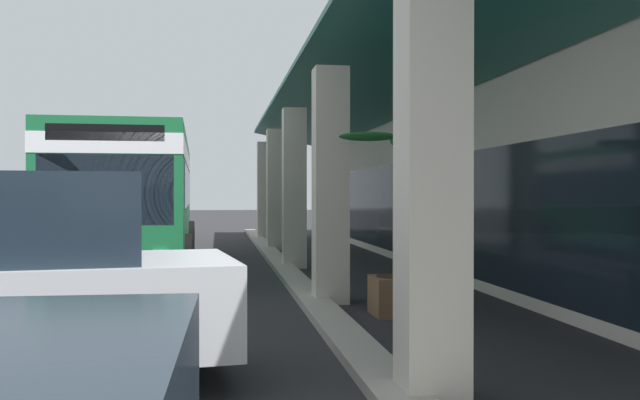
# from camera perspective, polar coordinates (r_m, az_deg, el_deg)

# --- Properties ---
(ground) EXTENTS (120.00, 120.00, 0.00)m
(ground) POSITION_cam_1_polar(r_m,az_deg,el_deg) (20.12, 6.47, -4.61)
(ground) COLOR #262628
(curb_strip) EXTENTS (33.10, 0.50, 0.12)m
(curb_strip) POSITION_cam_1_polar(r_m,az_deg,el_deg) (17.06, -3.11, -5.32)
(curb_strip) COLOR #9E998E
(curb_strip) RESTS_ON ground
(transit_bus) EXTENTS (11.28, 3.04, 3.34)m
(transit_bus) POSITION_cam_1_polar(r_m,az_deg,el_deg) (17.89, -14.77, 0.69)
(transit_bus) COLOR #196638
(transit_bus) RESTS_ON ground
(pedestrian) EXTENTS (0.41, 0.67, 1.63)m
(pedestrian) POSITION_cam_1_polar(r_m,az_deg,el_deg) (9.14, -21.26, -5.03)
(pedestrian) COLOR #726651
(pedestrian) RESTS_ON ground
(potted_palm) EXTENTS (1.83, 1.95, 2.72)m
(potted_palm) POSITION_cam_1_polar(r_m,az_deg,el_deg) (10.44, 6.39, -5.23)
(potted_palm) COLOR brown
(potted_palm) RESTS_ON ground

